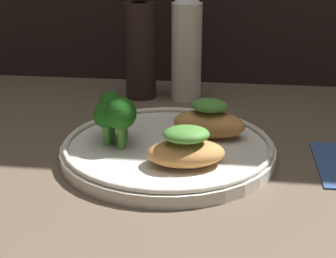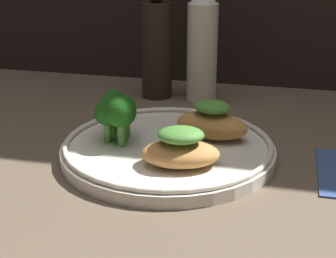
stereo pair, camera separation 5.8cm
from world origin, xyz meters
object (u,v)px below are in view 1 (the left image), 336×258
Objects in this scene: plate at (168,149)px; pepper_grinder at (140,47)px; broccoli_bunch at (116,112)px; sauce_bottle at (189,44)px.

plate is 24.06cm from pepper_grinder.
pepper_grinder reaches higher than plate.
plate is 3.64× the size of broccoli_bunch.
broccoli_bunch is 23.09cm from sauce_bottle.
broccoli_bunch is 22.13cm from pepper_grinder.
sauce_bottle is 1.01× the size of pepper_grinder.
pepper_grinder is at bearing 92.68° from broccoli_bunch.
plate is 23.19cm from sauce_bottle.
sauce_bottle is at bearing 88.90° from plate.
broccoli_bunch is at bearing -106.31° from sauce_bottle.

